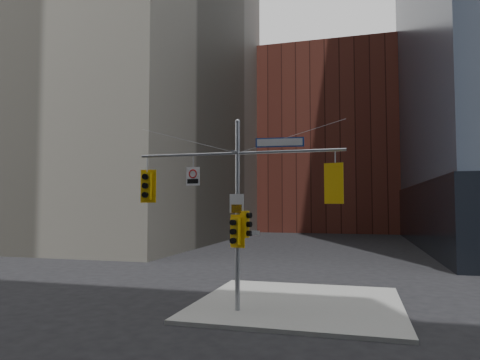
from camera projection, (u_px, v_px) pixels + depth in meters
The scene contains 13 objects.
ground at pixel (221, 329), 13.89m from camera, with size 160.00×160.00×0.00m, color black.
sidewalk_corner at pixel (299, 303), 17.21m from camera, with size 8.00×8.00×0.15m, color gray.
brick_midrise at pixel (330, 144), 70.51m from camera, with size 26.00×20.00×28.00m, color maroon.
signal_assembly at pixel (237, 195), 16.06m from camera, with size 8.00×0.80×7.30m.
traffic_light_west_arm at pixel (147, 186), 17.10m from camera, with size 0.64×0.55×1.34m.
traffic_light_east_arm at pixel (335, 184), 15.13m from camera, with size 0.67×0.63×1.44m.
traffic_light_pole_side at pixel (246, 224), 15.91m from camera, with size 0.43×0.37×1.00m.
traffic_light_pole_front at pixel (236, 231), 15.73m from camera, with size 0.58×0.53×1.23m.
street_sign_blade at pixel (280, 142), 15.75m from camera, with size 1.79×0.21×0.35m.
regulatory_sign_arm at pixel (193, 176), 16.56m from camera, with size 0.57×0.12×0.71m.
regulatory_sign_pole at pixel (237, 204), 15.93m from camera, with size 0.54×0.05×0.71m.
street_blade_ew at pixel (249, 233), 15.87m from camera, with size 0.80×0.08×0.16m.
street_blade_ns at pixel (241, 238), 16.41m from camera, with size 0.07×0.79×0.16m.
Camera 1 is at (4.37, -13.47, 4.05)m, focal length 32.00 mm.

